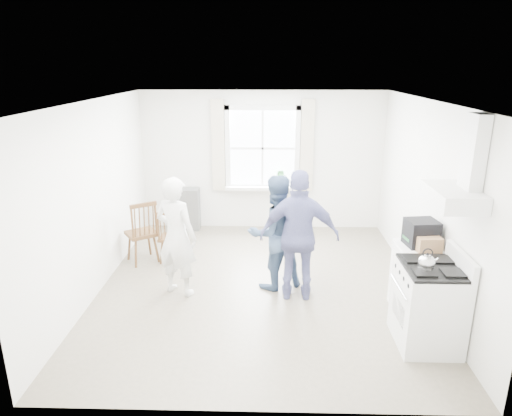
{
  "coord_description": "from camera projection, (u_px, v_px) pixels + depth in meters",
  "views": [
    {
      "loc": [
        0.1,
        -5.92,
        3.06
      ],
      "look_at": [
        -0.06,
        0.2,
        1.11
      ],
      "focal_mm": 32.0,
      "sensor_mm": 36.0,
      "label": 1
    }
  ],
  "objects": [
    {
      "name": "room_shell",
      "position": [
        260.0,
        199.0,
        6.18
      ],
      "size": [
        4.62,
        5.12,
        2.64
      ],
      "color": "gray",
      "rests_on": "ground"
    },
    {
      "name": "person_mid",
      "position": [
        275.0,
        233.0,
        6.32
      ],
      "size": [
        1.05,
        1.05,
        1.63
      ],
      "primitive_type": "imported",
      "rotation": [
        0.0,
        0.0,
        3.57
      ],
      "color": "#445B7E",
      "rests_on": "ground"
    },
    {
      "name": "range_hood",
      "position": [
        460.0,
        182.0,
        4.66
      ],
      "size": [
        0.45,
        0.76,
        0.94
      ],
      "color": "white",
      "rests_on": "room_shell"
    },
    {
      "name": "kettle",
      "position": [
        427.0,
        263.0,
        4.84
      ],
      "size": [
        0.18,
        0.18,
        0.25
      ],
      "color": "silver",
      "rests_on": "gas_stove"
    },
    {
      "name": "low_cabinet",
      "position": [
        415.0,
        279.0,
        5.77
      ],
      "size": [
        0.5,
        0.55,
        0.9
      ],
      "primitive_type": "cube",
      "color": "white",
      "rests_on": "ground"
    },
    {
      "name": "stereo_stack",
      "position": [
        421.0,
        233.0,
        5.62
      ],
      "size": [
        0.4,
        0.37,
        0.32
      ],
      "color": "black",
      "rests_on": "low_cabinet"
    },
    {
      "name": "shelf_unit",
      "position": [
        189.0,
        209.0,
        8.7
      ],
      "size": [
        0.4,
        0.3,
        0.8
      ],
      "primitive_type": "cube",
      "color": "slate",
      "rests_on": "ground"
    },
    {
      "name": "windsor_chair_b",
      "position": [
        170.0,
        232.0,
        7.16
      ],
      "size": [
        0.39,
        0.38,
        0.87
      ],
      "color": "#4A2E17",
      "rests_on": "ground"
    },
    {
      "name": "potted_plant",
      "position": [
        280.0,
        178.0,
        8.5
      ],
      "size": [
        0.23,
        0.23,
        0.32
      ],
      "primitive_type": "imported",
      "rotation": [
        0.0,
        0.0,
        -0.38
      ],
      "color": "#35793E",
      "rests_on": "window_assembly"
    },
    {
      "name": "cardboard_box",
      "position": [
        428.0,
        244.0,
        5.46
      ],
      "size": [
        0.3,
        0.22,
        0.18
      ],
      "primitive_type": "cube",
      "rotation": [
        0.0,
        0.0,
        0.08
      ],
      "color": "#976F49",
      "rests_on": "low_cabinet"
    },
    {
      "name": "windsor_chair_a",
      "position": [
        143.0,
        226.0,
        7.11
      ],
      "size": [
        0.6,
        0.6,
        1.04
      ],
      "color": "#4A2E17",
      "rests_on": "ground"
    },
    {
      "name": "window_assembly",
      "position": [
        262.0,
        153.0,
        8.46
      ],
      "size": [
        1.88,
        0.24,
        1.7
      ],
      "color": "white",
      "rests_on": "room_shell"
    },
    {
      "name": "gas_stove",
      "position": [
        428.0,
        305.0,
        5.09
      ],
      "size": [
        0.68,
        0.76,
        1.12
      ],
      "color": "silver",
      "rests_on": "ground"
    },
    {
      "name": "person_left",
      "position": [
        176.0,
        237.0,
        6.13
      ],
      "size": [
        0.8,
        0.8,
        1.66
      ],
      "primitive_type": "imported",
      "rotation": [
        0.0,
        0.0,
        2.72
      ],
      "color": "white",
      "rests_on": "ground"
    },
    {
      "name": "person_right",
      "position": [
        299.0,
        236.0,
        5.99
      ],
      "size": [
        1.1,
        1.1,
        1.78
      ],
      "primitive_type": "imported",
      "rotation": [
        0.0,
        0.0,
        3.09
      ],
      "color": "navy",
      "rests_on": "ground"
    }
  ]
}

